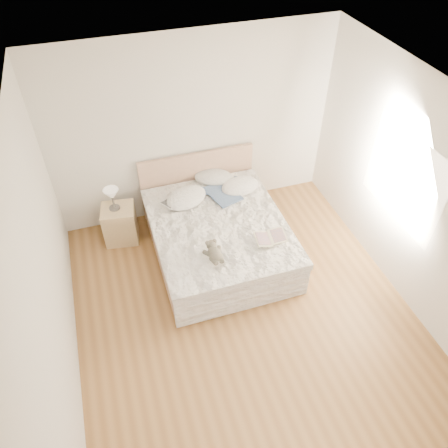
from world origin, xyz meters
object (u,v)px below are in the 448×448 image
at_px(bed, 217,235).
at_px(childrens_book, 270,238).
at_px(photo_book, 175,203).
at_px(teddy_bear, 215,257).
at_px(nightstand, 120,224).
at_px(table_lamp, 112,195).

xyz_separation_m(bed, childrens_book, (0.52, -0.57, 0.32)).
xyz_separation_m(photo_book, childrens_book, (0.99, -1.02, 0.00)).
bearing_deg(photo_book, teddy_bear, -112.39).
xyz_separation_m(nightstand, table_lamp, (-0.03, 0.02, 0.51)).
xyz_separation_m(table_lamp, childrens_book, (1.79, -1.26, -0.16)).
bearing_deg(photo_book, childrens_book, -79.31).
height_order(bed, childrens_book, bed).
height_order(nightstand, childrens_book, childrens_book).
distance_m(nightstand, photo_book, 0.87).
relative_size(bed, photo_book, 6.31).
xyz_separation_m(nightstand, childrens_book, (1.76, -1.23, 0.35)).
distance_m(bed, photo_book, 0.72).
xyz_separation_m(photo_book, teddy_bear, (0.22, -1.14, 0.02)).
bearing_deg(photo_book, table_lamp, 130.29).
distance_m(table_lamp, teddy_bear, 1.72).
height_order(table_lamp, photo_book, table_lamp).
relative_size(bed, nightstand, 3.83).
distance_m(nightstand, teddy_bear, 1.72).
bearing_deg(bed, photo_book, 135.93).
relative_size(photo_book, teddy_bear, 1.14).
bearing_deg(nightstand, photo_book, -15.39).
relative_size(nightstand, table_lamp, 1.73).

